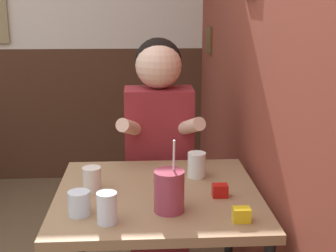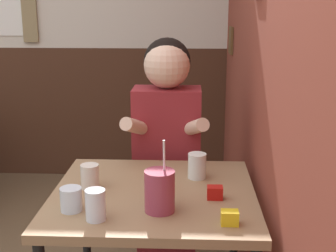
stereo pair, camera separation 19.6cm
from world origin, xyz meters
name	(u,v)px [view 2 (the right image)]	position (x,y,z in m)	size (l,w,h in m)	color
brick_wall_right	(251,23)	(1.48, 1.18, 1.35)	(0.08, 4.36, 2.70)	brown
back_wall	(47,16)	(-0.01, 2.39, 1.36)	(5.91, 0.09, 2.70)	beige
main_table	(154,209)	(1.01, 0.27, 0.65)	(0.81, 0.77, 0.73)	#93704C
person_seated	(167,154)	(1.04, 0.82, 0.71)	(0.42, 0.42, 1.30)	maroon
cocktail_pitcher	(160,191)	(1.05, 0.10, 0.81)	(0.11, 0.11, 0.27)	#99384C
glass_near_pitcher	(96,205)	(0.83, 0.02, 0.78)	(0.07, 0.07, 0.11)	silver
glass_center	(197,166)	(1.19, 0.43, 0.78)	(0.08, 0.08, 0.11)	silver
glass_far_side	(90,176)	(0.75, 0.30, 0.78)	(0.07, 0.07, 0.10)	silver
glass_by_brick	(71,199)	(0.72, 0.09, 0.77)	(0.08, 0.08, 0.09)	silver
condiment_ketchup	(215,193)	(1.25, 0.22, 0.75)	(0.06, 0.04, 0.05)	#B7140F
condiment_mustard	(230,218)	(1.29, 0.00, 0.75)	(0.06, 0.04, 0.05)	yellow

